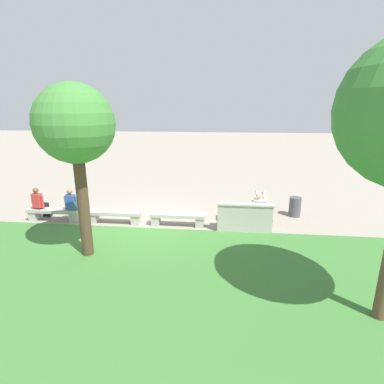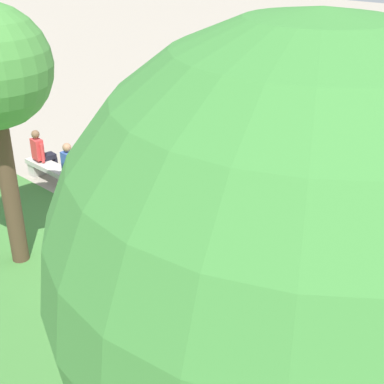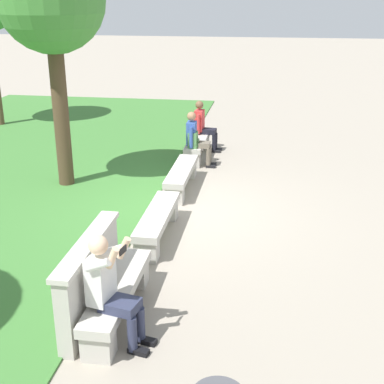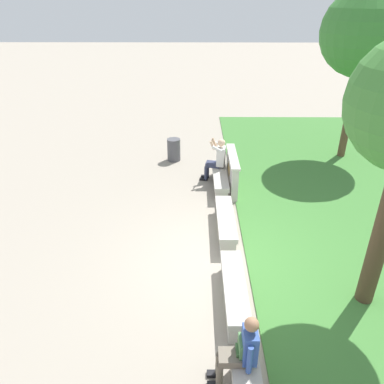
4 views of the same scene
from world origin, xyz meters
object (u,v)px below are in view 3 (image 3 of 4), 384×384
at_px(bench_main, 118,295).
at_px(backpack, 193,140).
at_px(bench_mid, 182,175).
at_px(person_companion, 203,125).
at_px(bench_far, 198,145).
at_px(person_photographer, 110,285).
at_px(person_distant, 196,138).
at_px(tree_left_background, 51,2).
at_px(bench_near, 158,220).

relative_size(bench_main, backpack, 4.52).
bearing_deg(bench_mid, person_companion, -1.32).
relative_size(bench_far, person_photographer, 1.46).
distance_m(bench_mid, person_photographer, 5.13).
height_order(bench_far, person_photographer, person_photographer).
relative_size(bench_main, person_distant, 1.53).
distance_m(person_photographer, tree_left_background, 6.28).
bearing_deg(bench_far, tree_left_background, 134.91).
xyz_separation_m(bench_far, person_companion, (0.55, -0.07, 0.37)).
height_order(person_photographer, person_companion, person_photographer).
bearing_deg(person_companion, person_distant, -179.98).
relative_size(bench_far, tree_left_background, 0.41).
relative_size(bench_near, bench_mid, 1.00).
distance_m(person_distant, backpack, 0.09).
distance_m(bench_far, person_photographer, 7.43).
height_order(person_photographer, tree_left_background, tree_left_background).
distance_m(person_photographer, backpack, 6.65).
bearing_deg(bench_main, person_distant, -0.61).
xyz_separation_m(person_distant, tree_left_background, (-1.68, 2.48, 2.92)).
height_order(bench_far, person_companion, person_companion).
bearing_deg(bench_near, bench_main, 180.00).
xyz_separation_m(bench_main, person_companion, (7.48, -0.07, 0.37)).
distance_m(bench_far, tree_left_background, 4.74).
height_order(bench_far, tree_left_background, tree_left_background).
bearing_deg(bench_near, tree_left_background, 47.53).
distance_m(bench_near, person_distant, 3.91).
bearing_deg(bench_mid, person_photographer, -179.15).
bearing_deg(person_companion, bench_main, 179.49).
bearing_deg(bench_main, person_companion, -0.51).
bearing_deg(bench_main, bench_near, 0.00).
xyz_separation_m(bench_far, backpack, (-0.77, -0.00, 0.33)).
distance_m(bench_mid, tree_left_background, 4.08).
relative_size(bench_near, person_companion, 1.53).
distance_m(bench_mid, person_companion, 2.88).
bearing_deg(person_companion, bench_far, 173.15).
distance_m(bench_main, person_distant, 6.21).
bearing_deg(bench_mid, tree_left_background, 92.34).
relative_size(bench_mid, person_photographer, 1.46).
bearing_deg(person_distant, bench_main, 179.39).
bearing_deg(bench_main, bench_mid, 0.00).
xyz_separation_m(person_companion, tree_left_background, (-2.96, 2.48, 2.92)).
distance_m(bench_main, person_photographer, 0.66).
bearing_deg(person_photographer, bench_mid, 0.85).
bearing_deg(bench_mid, bench_main, 180.00).
distance_m(bench_main, tree_left_background, 6.09).
bearing_deg(backpack, bench_main, 179.96).
relative_size(bench_near, bench_far, 1.00).
distance_m(bench_main, backpack, 6.16).
bearing_deg(backpack, bench_near, 179.93).
distance_m(bench_near, bench_far, 4.62).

